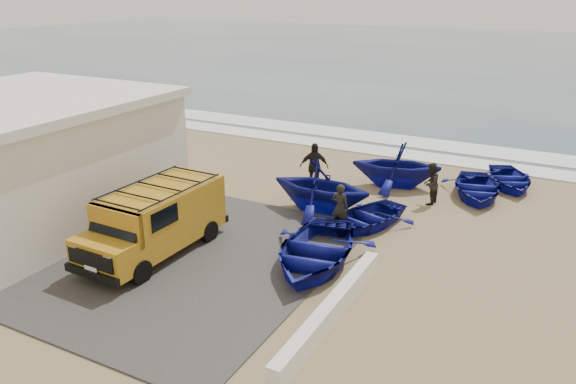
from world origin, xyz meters
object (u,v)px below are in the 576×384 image
at_px(boat_mid_right, 476,188).
at_px(fisherman_middle, 431,184).
at_px(fisherman_front, 340,208).
at_px(boat_near_left, 315,250).
at_px(building, 16,159).
at_px(boat_far_left, 397,165).
at_px(van, 156,218).
at_px(boat_far_right, 509,179).
at_px(fisherman_back, 314,167).
at_px(parapet, 331,310).
at_px(boat_mid_left, 321,186).
at_px(boat_near_right, 366,217).

bearing_deg(boat_mid_right, fisherman_middle, -147.12).
bearing_deg(fisherman_front, boat_mid_right, -118.51).
bearing_deg(boat_mid_right, boat_near_left, -126.00).
relative_size(building, boat_far_left, 2.62).
height_order(van, boat_mid_right, van).
bearing_deg(building, boat_far_right, 37.31).
bearing_deg(van, fisherman_back, 77.43).
distance_m(boat_near_left, boat_mid_right, 8.71).
bearing_deg(fisherman_back, van, -129.92).
bearing_deg(fisherman_back, parapet, -87.85).
height_order(boat_mid_right, boat_far_left, boat_far_left).
bearing_deg(boat_mid_right, parapet, -112.87).
height_order(boat_far_left, fisherman_back, fisherman_back).
relative_size(van, fisherman_middle, 3.14).
relative_size(boat_mid_right, fisherman_front, 2.18).
distance_m(parapet, boat_mid_right, 10.71).
height_order(parapet, boat_mid_left, boat_mid_left).
bearing_deg(fisherman_middle, boat_far_left, -119.81).
distance_m(boat_mid_left, fisherman_back, 2.22).
bearing_deg(boat_near_right, boat_far_right, 78.14).
distance_m(boat_near_right, fisherman_middle, 3.49).
height_order(boat_mid_left, boat_far_right, boat_mid_left).
height_order(boat_far_left, fisherman_front, boat_far_left).
xyz_separation_m(boat_far_right, fisherman_front, (-4.48, -7.37, 0.49)).
bearing_deg(building, boat_mid_left, 30.48).
xyz_separation_m(boat_far_right, fisherman_back, (-6.98, -4.14, 0.64)).
xyz_separation_m(building, van, (6.22, -0.06, -1.01)).
bearing_deg(fisherman_middle, boat_mid_right, 144.25).
xyz_separation_m(van, boat_far_left, (4.66, 9.39, -0.21)).
bearing_deg(parapet, fisherman_front, 110.63).
bearing_deg(boat_mid_left, boat_near_left, -157.70).
bearing_deg(boat_far_left, fisherman_back, -68.55).
relative_size(building, boat_mid_left, 2.52).
relative_size(boat_mid_left, fisherman_back, 1.88).
relative_size(boat_near_right, fisherman_middle, 2.13).
bearing_deg(boat_near_right, parapet, -59.80).
xyz_separation_m(boat_near_left, boat_mid_left, (-1.62, 3.95, 0.52)).
xyz_separation_m(parapet, fisherman_back, (-4.42, 8.33, 0.72)).
distance_m(parapet, boat_near_right, 5.99).
relative_size(fisherman_front, fisherman_back, 0.85).
xyz_separation_m(boat_mid_right, boat_far_left, (-3.19, -0.26, 0.57)).
xyz_separation_m(building, fisherman_front, (10.58, 4.11, -1.32)).
relative_size(parapet, fisherman_back, 3.02).
bearing_deg(boat_near_right, boat_mid_left, -178.43).
bearing_deg(boat_mid_right, building, -160.13).
distance_m(boat_far_left, fisherman_middle, 2.19).
height_order(fisherman_front, fisherman_back, fisherman_back).
relative_size(boat_mid_right, boat_far_right, 1.09).
relative_size(building, boat_far_right, 2.80).
xyz_separation_m(boat_mid_left, fisherman_middle, (3.38, 2.58, -0.18)).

